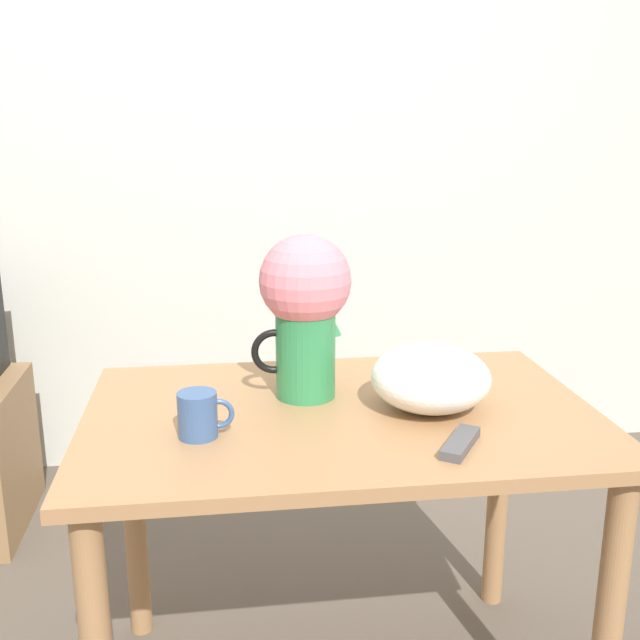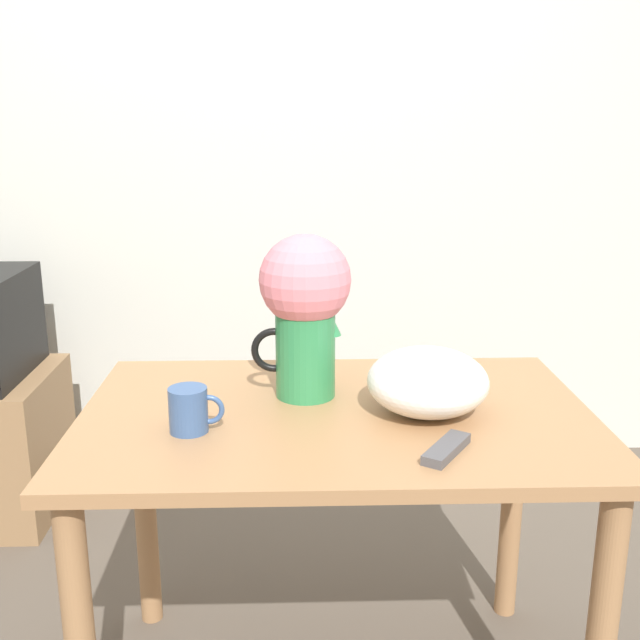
{
  "view_description": "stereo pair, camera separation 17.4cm",
  "coord_description": "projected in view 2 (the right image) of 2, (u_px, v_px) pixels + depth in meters",
  "views": [
    {
      "loc": [
        -0.07,
        -1.35,
        1.41
      ],
      "look_at": [
        0.16,
        0.32,
        0.95
      ],
      "focal_mm": 42.0,
      "sensor_mm": 36.0,
      "label": 1
    },
    {
      "loc": [
        0.11,
        -1.37,
        1.41
      ],
      "look_at": [
        0.16,
        0.32,
        0.95
      ],
      "focal_mm": 42.0,
      "sensor_mm": 36.0,
      "label": 2
    }
  ],
  "objects": [
    {
      "name": "wall_back",
      "position": [
        270.0,
        147.0,
        2.95
      ],
      "size": [
        8.0,
        0.05,
        2.6
      ],
      "color": "silver",
      "rests_on": "ground_plane"
    },
    {
      "name": "table",
      "position": [
        336.0,
        462.0,
        1.73
      ],
      "size": [
        1.16,
        0.75,
        0.77
      ],
      "color": "#A3754C",
      "rests_on": "ground_plane"
    },
    {
      "name": "flower_vase",
      "position": [
        305.0,
        302.0,
        1.73
      ],
      "size": [
        0.23,
        0.21,
        0.39
      ],
      "color": "#2D844C",
      "rests_on": "table"
    },
    {
      "name": "coffee_mug",
      "position": [
        190.0,
        410.0,
        1.57
      ],
      "size": [
        0.12,
        0.08,
        0.1
      ],
      "color": "#385689",
      "rests_on": "table"
    },
    {
      "name": "white_bowl",
      "position": [
        428.0,
        382.0,
        1.67
      ],
      "size": [
        0.27,
        0.27,
        0.15
      ],
      "color": "white",
      "rests_on": "table"
    },
    {
      "name": "remote_control",
      "position": [
        446.0,
        449.0,
        1.48
      ],
      "size": [
        0.12,
        0.15,
        0.02
      ],
      "color": "#4C4C51",
      "rests_on": "table"
    }
  ]
}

